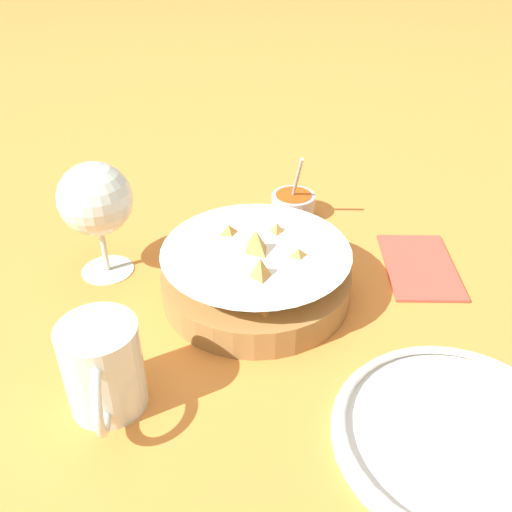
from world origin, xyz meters
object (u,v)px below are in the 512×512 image
object	(u,v)px
beer_mug	(104,371)
wine_glass	(96,202)
food_basket	(257,273)
side_plate	(459,434)
sauce_cup	(293,204)

from	to	relation	value
beer_mug	wine_glass	bearing A→B (deg)	-177.60
food_basket	beer_mug	xyz separation A→B (m)	(0.14, -0.17, 0.01)
beer_mug	side_plate	world-z (taller)	beer_mug
sauce_cup	beer_mug	distance (m)	0.41
sauce_cup	food_basket	bearing A→B (deg)	-25.93
sauce_cup	side_plate	world-z (taller)	sauce_cup
food_basket	wine_glass	size ratio (longest dim) A/B	1.51
food_basket	beer_mug	bearing A→B (deg)	-50.40
sauce_cup	side_plate	xyz separation A→B (m)	(0.42, 0.05, -0.01)
side_plate	sauce_cup	bearing A→B (deg)	-172.75
food_basket	wine_glass	bearing A→B (deg)	-114.94
wine_glass	side_plate	bearing A→B (deg)	44.51
sauce_cup	beer_mug	size ratio (longest dim) A/B	0.98
food_basket	side_plate	bearing A→B (deg)	30.03
sauce_cup	side_plate	size ratio (longest dim) A/B	0.48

